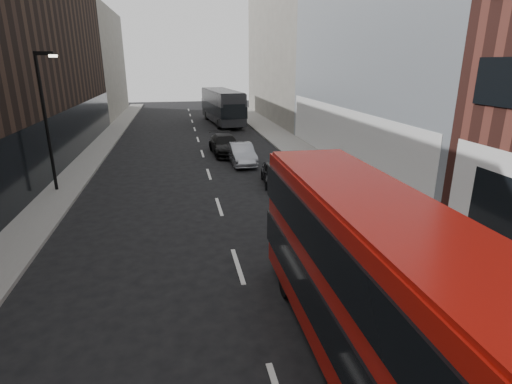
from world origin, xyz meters
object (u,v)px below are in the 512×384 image
grey_bus (222,106)px  car_a (275,174)px  street_lamp (46,113)px  red_bus (372,280)px  car_c (225,145)px  car_b (241,154)px

grey_bus → car_a: grey_bus is taller
street_lamp → red_bus: 18.51m
street_lamp → red_bus: bearing=-55.9°
street_lamp → car_c: (9.93, 7.55, -3.45)m
red_bus → grey_bus: red_bus is taller
street_lamp → car_c: street_lamp is taller
grey_bus → car_c: grey_bus is taller
street_lamp → car_b: (10.65, 4.27, -3.48)m
car_a → street_lamp: bearing=-178.1°
car_b → grey_bus: bearing=86.0°
grey_bus → car_a: (0.25, -24.12, -1.39)m
street_lamp → car_b: size_ratio=1.63×
red_bus → grey_bus: bearing=88.6°
red_bus → car_a: 14.60m
grey_bus → car_b: (-0.88, -19.03, -1.30)m
grey_bus → street_lamp: bearing=-122.0°
car_b → car_c: size_ratio=0.85×
red_bus → grey_bus: 38.57m
car_a → car_c: bearing=108.3°
red_bus → car_b: bearing=89.5°
street_lamp → car_b: street_lamp is taller
car_b → car_c: bearing=101.0°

